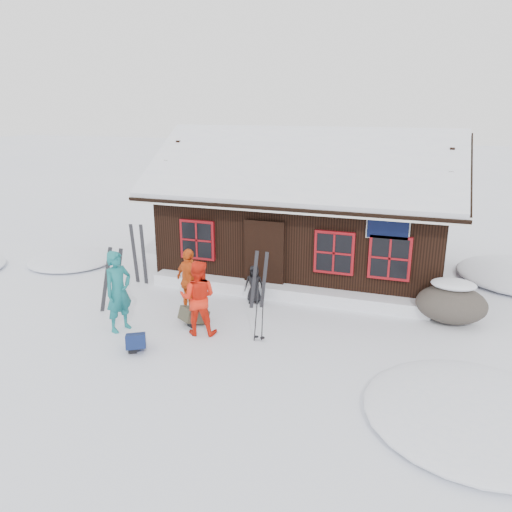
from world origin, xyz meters
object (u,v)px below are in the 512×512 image
(skier_crouched, at_px, (254,284))
(backpack_olive, at_px, (194,318))
(skier_teal, at_px, (119,291))
(backpack_blue, at_px, (136,344))
(ski_poles, at_px, (259,314))
(skier_orange_right, at_px, (189,281))
(boulder, at_px, (451,303))
(ski_pair_left, at_px, (112,280))
(skier_orange_left, at_px, (198,298))

(skier_crouched, bearing_deg, backpack_olive, -125.75)
(skier_teal, bearing_deg, backpack_blue, -112.90)
(ski_poles, height_order, backpack_olive, ski_poles)
(skier_orange_right, xyz_separation_m, ski_poles, (2.14, -0.90, -0.20))
(backpack_blue, relative_size, backpack_olive, 0.92)
(boulder, bearing_deg, skier_crouched, -175.55)
(skier_orange_right, distance_m, ski_pair_left, 1.99)
(boulder, bearing_deg, ski_poles, -148.72)
(backpack_blue, bearing_deg, boulder, -0.55)
(skier_orange_right, relative_size, ski_poles, 1.24)
(skier_orange_right, xyz_separation_m, backpack_blue, (-0.20, -2.19, -0.69))
(skier_orange_left, distance_m, ski_poles, 1.45)
(skier_teal, xyz_separation_m, backpack_blue, (0.88, -0.78, -0.81))
(skier_teal, distance_m, backpack_olive, 1.86)
(skier_orange_left, xyz_separation_m, skier_crouched, (0.59, 2.15, -0.36))
(skier_orange_right, distance_m, skier_crouched, 1.77)
(skier_crouched, xyz_separation_m, backpack_blue, (-1.49, -3.36, -0.37))
(skier_orange_right, distance_m, ski_poles, 2.33)
(skier_orange_left, height_order, skier_orange_right, skier_orange_left)
(boulder, bearing_deg, backpack_olive, -159.71)
(backpack_blue, bearing_deg, skier_teal, 107.50)
(skier_teal, height_order, skier_crouched, skier_teal)
(skier_teal, xyz_separation_m, skier_orange_right, (1.08, 1.41, -0.12))
(ski_pair_left, bearing_deg, backpack_blue, -70.85)
(ski_poles, bearing_deg, backpack_blue, -151.05)
(skier_orange_right, relative_size, backpack_olive, 2.85)
(skier_orange_left, distance_m, skier_orange_right, 1.21)
(ski_poles, relative_size, backpack_olive, 2.31)
(skier_orange_right, bearing_deg, ski_poles, -173.49)
(backpack_blue, bearing_deg, ski_pair_left, 103.88)
(boulder, bearing_deg, ski_pair_left, -166.14)
(skier_orange_right, bearing_deg, backpack_blue, 114.14)
(ski_poles, bearing_deg, skier_orange_left, -176.64)
(skier_teal, height_order, ski_pair_left, skier_teal)
(ski_poles, bearing_deg, skier_crouched, 112.19)
(backpack_blue, bearing_deg, skier_orange_right, 53.77)
(skier_crouched, height_order, backpack_blue, skier_crouched)
(boulder, relative_size, backpack_olive, 2.82)
(skier_orange_left, xyz_separation_m, ski_pair_left, (-2.64, 0.53, -0.06))
(skier_orange_right, xyz_separation_m, skier_crouched, (1.29, 1.16, -0.32))
(skier_orange_left, distance_m, backpack_olive, 0.87)
(skier_orange_left, xyz_separation_m, ski_poles, (1.43, 0.08, -0.23))
(skier_teal, distance_m, ski_poles, 3.27)
(skier_orange_left, bearing_deg, skier_orange_right, -67.37)
(ski_pair_left, bearing_deg, skier_crouched, 0.89)
(skier_orange_left, height_order, backpack_blue, skier_orange_left)
(skier_teal, distance_m, skier_orange_left, 1.84)
(ski_pair_left, relative_size, backpack_olive, 2.91)
(skier_orange_right, xyz_separation_m, ski_pair_left, (-1.93, -0.45, -0.03))
(skier_orange_left, relative_size, skier_orange_right, 1.04)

